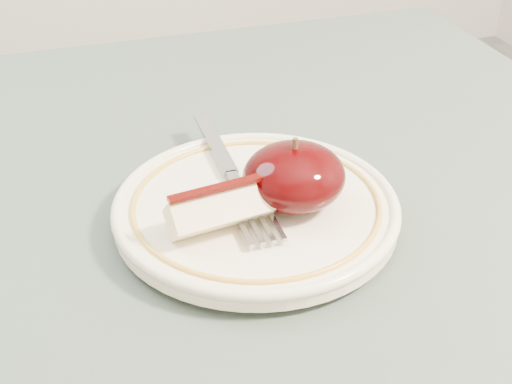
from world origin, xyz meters
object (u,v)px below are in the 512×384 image
object	(u,v)px
table	(178,366)
plate	(256,208)
apple_half	(294,176)
fork	(232,174)

from	to	relation	value
table	plate	xyz separation A→B (m)	(0.08, 0.04, 0.10)
plate	apple_half	distance (m)	0.04
table	apple_half	world-z (taller)	apple_half
table	fork	size ratio (longest dim) A/B	4.49
table	fork	distance (m)	0.15
table	apple_half	size ratio (longest dim) A/B	11.81
apple_half	plate	bearing A→B (deg)	161.74
plate	fork	world-z (taller)	fork
apple_half	table	bearing A→B (deg)	-161.63
table	plate	size ratio (longest dim) A/B	4.17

